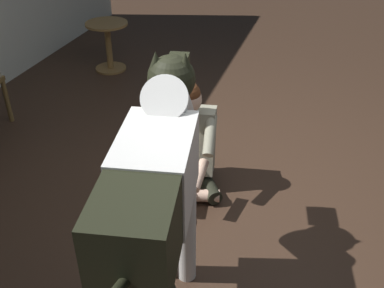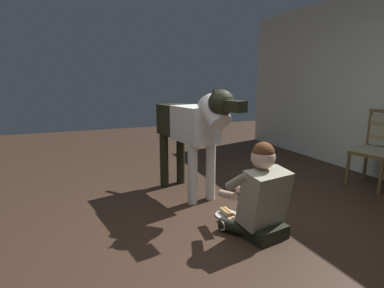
{
  "view_description": "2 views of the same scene",
  "coord_description": "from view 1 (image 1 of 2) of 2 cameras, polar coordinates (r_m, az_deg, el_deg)",
  "views": [
    {
      "loc": [
        -2.67,
        -0.43,
        2.18
      ],
      "look_at": [
        -0.39,
        0.29,
        0.65
      ],
      "focal_mm": 43.04,
      "sensor_mm": 36.0,
      "label": 1
    },
    {
      "loc": [
        2.2,
        -1.07,
        1.37
      ],
      "look_at": [
        -0.79,
        0.15,
        0.7
      ],
      "focal_mm": 29.08,
      "sensor_mm": 36.0,
      "label": 2
    }
  ],
  "objects": [
    {
      "name": "large_dog",
      "position": [
        2.2,
        -4.69,
        -5.13
      ],
      "size": [
        1.62,
        0.5,
        1.3
      ],
      "color": "silver",
      "rests_on": "ground"
    },
    {
      "name": "person_sitting_on_floor",
      "position": [
        3.38,
        -0.62,
        -0.1
      ],
      "size": [
        0.69,
        0.57,
        0.85
      ],
      "color": "black",
      "rests_on": "ground"
    },
    {
      "name": "ground_plane",
      "position": [
        3.47,
        6.57,
        -6.46
      ],
      "size": [
        13.2,
        13.2,
        0.0
      ],
      "primitive_type": "plane",
      "color": "#3A271B"
    },
    {
      "name": "hot_dog_on_plate",
      "position": [
        3.22,
        -1.7,
        -9.33
      ],
      "size": [
        0.24,
        0.24,
        0.06
      ],
      "color": "silver",
      "rests_on": "ground"
    },
    {
      "name": "round_side_table",
      "position": [
        5.45,
        -10.34,
        12.37
      ],
      "size": [
        0.48,
        0.48,
        0.56
      ],
      "color": "olive",
      "rests_on": "ground"
    }
  ]
}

